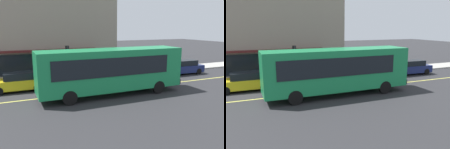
# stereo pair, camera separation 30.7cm
# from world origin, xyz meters

# --- Properties ---
(ground) EXTENTS (120.00, 120.00, 0.00)m
(ground) POSITION_xyz_m (0.00, 0.00, 0.00)
(ground) COLOR #28282B
(sidewalk) EXTENTS (80.00, 2.85, 0.15)m
(sidewalk) POSITION_xyz_m (0.00, 5.56, 0.07)
(sidewalk) COLOR #9E9B93
(sidewalk) RESTS_ON ground
(lane_centre_stripe) EXTENTS (36.00, 0.16, 0.01)m
(lane_centre_stripe) POSITION_xyz_m (0.00, 0.00, 0.00)
(lane_centre_stripe) COLOR #D8D14C
(lane_centre_stripe) RESTS_ON ground
(storefront_building) EXTENTS (18.41, 11.12, 15.68)m
(storefront_building) POSITION_xyz_m (-3.48, 12.23, 7.83)
(storefront_building) COLOR gray
(storefront_building) RESTS_ON ground
(bus) EXTENTS (11.13, 2.62, 3.50)m
(bus) POSITION_xyz_m (1.49, -1.19, 1.99)
(bus) COLOR #197F47
(bus) RESTS_ON ground
(traffic_light) EXTENTS (0.30, 0.52, 3.20)m
(traffic_light) POSITION_xyz_m (-0.41, 4.95, 2.53)
(traffic_light) COLOR #2D2D33
(traffic_light) RESTS_ON sidewalk
(car_navy) EXTENTS (4.39, 2.05, 1.52)m
(car_navy) POSITION_xyz_m (11.98, 3.04, 0.74)
(car_navy) COLOR navy
(car_navy) RESTS_ON ground
(car_silver) EXTENTS (4.39, 2.04, 1.52)m
(car_silver) POSITION_xyz_m (4.60, 3.03, 0.74)
(car_silver) COLOR #B7BABF
(car_silver) RESTS_ON ground
(car_yellow) EXTENTS (4.31, 1.87, 1.52)m
(car_yellow) POSITION_xyz_m (-5.00, 2.88, 0.74)
(car_yellow) COLOR yellow
(car_yellow) RESTS_ON ground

